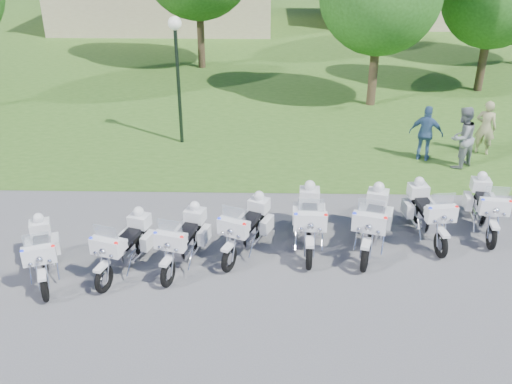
{
  "coord_description": "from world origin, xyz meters",
  "views": [
    {
      "loc": [
        0.93,
        -11.65,
        7.45
      ],
      "look_at": [
        0.63,
        1.2,
        0.95
      ],
      "focal_mm": 40.0,
      "sensor_mm": 36.0,
      "label": 1
    }
  ],
  "objects_px": {
    "motorcycle_4": "(309,219)",
    "motorcycle_6": "(427,213)",
    "motorcycle_1": "(125,244)",
    "motorcycle_5": "(373,221)",
    "motorcycle_0": "(42,252)",
    "motorcycle_7": "(485,206)",
    "motorcycle_3": "(247,227)",
    "bystander_a": "(486,128)",
    "motorcycle_2": "(184,239)",
    "bystander_b": "(462,138)",
    "bystander_c": "(426,134)",
    "lamp_post": "(176,50)"
  },
  "relations": [
    {
      "from": "motorcycle_1",
      "to": "bystander_a",
      "type": "relative_size",
      "value": 1.19
    },
    {
      "from": "motorcycle_3",
      "to": "bystander_c",
      "type": "bearing_deg",
      "value": -111.93
    },
    {
      "from": "motorcycle_1",
      "to": "motorcycle_2",
      "type": "xyz_separation_m",
      "value": [
        1.3,
        0.26,
        0.01
      ]
    },
    {
      "from": "motorcycle_3",
      "to": "bystander_b",
      "type": "bearing_deg",
      "value": -119.39
    },
    {
      "from": "motorcycle_5",
      "to": "bystander_c",
      "type": "distance_m",
      "value": 5.93
    },
    {
      "from": "motorcycle_1",
      "to": "bystander_c",
      "type": "distance_m",
      "value": 10.43
    },
    {
      "from": "bystander_b",
      "to": "bystander_c",
      "type": "bearing_deg",
      "value": -67.64
    },
    {
      "from": "motorcycle_5",
      "to": "lamp_post",
      "type": "xyz_separation_m",
      "value": [
        -5.53,
        6.71,
        2.52
      ]
    },
    {
      "from": "motorcycle_0",
      "to": "motorcycle_1",
      "type": "relative_size",
      "value": 0.98
    },
    {
      "from": "motorcycle_0",
      "to": "bystander_b",
      "type": "bearing_deg",
      "value": -170.57
    },
    {
      "from": "motorcycle_6",
      "to": "motorcycle_7",
      "type": "xyz_separation_m",
      "value": [
        1.54,
        0.38,
        -0.0
      ]
    },
    {
      "from": "motorcycle_5",
      "to": "bystander_b",
      "type": "relative_size",
      "value": 1.24
    },
    {
      "from": "motorcycle_0",
      "to": "bystander_b",
      "type": "height_order",
      "value": "bystander_b"
    },
    {
      "from": "motorcycle_7",
      "to": "motorcycle_3",
      "type": "bearing_deg",
      "value": 17.54
    },
    {
      "from": "motorcycle_0",
      "to": "bystander_c",
      "type": "distance_m",
      "value": 12.06
    },
    {
      "from": "motorcycle_2",
      "to": "motorcycle_3",
      "type": "relative_size",
      "value": 1.03
    },
    {
      "from": "motorcycle_2",
      "to": "bystander_b",
      "type": "relative_size",
      "value": 1.12
    },
    {
      "from": "bystander_a",
      "to": "bystander_b",
      "type": "bearing_deg",
      "value": 74.11
    },
    {
      "from": "motorcycle_2",
      "to": "motorcycle_4",
      "type": "relative_size",
      "value": 0.9
    },
    {
      "from": "motorcycle_0",
      "to": "bystander_a",
      "type": "height_order",
      "value": "bystander_a"
    },
    {
      "from": "motorcycle_0",
      "to": "motorcycle_4",
      "type": "distance_m",
      "value": 6.14
    },
    {
      "from": "motorcycle_3",
      "to": "bystander_c",
      "type": "distance_m",
      "value": 7.85
    },
    {
      "from": "motorcycle_6",
      "to": "motorcycle_2",
      "type": "bearing_deg",
      "value": 5.67
    },
    {
      "from": "motorcycle_2",
      "to": "bystander_b",
      "type": "bearing_deg",
      "value": -129.68
    },
    {
      "from": "motorcycle_3",
      "to": "motorcycle_5",
      "type": "distance_m",
      "value": 3.0
    },
    {
      "from": "motorcycle_0",
      "to": "motorcycle_3",
      "type": "bearing_deg",
      "value": 174.55
    },
    {
      "from": "motorcycle_6",
      "to": "lamp_post",
      "type": "xyz_separation_m",
      "value": [
        -6.97,
        6.14,
        2.57
      ]
    },
    {
      "from": "motorcycle_3",
      "to": "motorcycle_4",
      "type": "bearing_deg",
      "value": -145.82
    },
    {
      "from": "motorcycle_0",
      "to": "bystander_a",
      "type": "distance_m",
      "value": 14.11
    },
    {
      "from": "motorcycle_2",
      "to": "motorcycle_7",
      "type": "height_order",
      "value": "motorcycle_7"
    },
    {
      "from": "motorcycle_4",
      "to": "motorcycle_6",
      "type": "relative_size",
      "value": 1.06
    },
    {
      "from": "motorcycle_7",
      "to": "bystander_b",
      "type": "xyz_separation_m",
      "value": [
        0.51,
        3.86,
        0.33
      ]
    },
    {
      "from": "motorcycle_0",
      "to": "bystander_a",
      "type": "xyz_separation_m",
      "value": [
        12.08,
        7.3,
        0.28
      ]
    },
    {
      "from": "motorcycle_0",
      "to": "lamp_post",
      "type": "bearing_deg",
      "value": -123.47
    },
    {
      "from": "motorcycle_5",
      "to": "lamp_post",
      "type": "relative_size",
      "value": 0.57
    },
    {
      "from": "motorcycle_2",
      "to": "bystander_b",
      "type": "xyz_separation_m",
      "value": [
        7.9,
        5.59,
        0.35
      ]
    },
    {
      "from": "motorcycle_6",
      "to": "bystander_a",
      "type": "relative_size",
      "value": 1.28
    },
    {
      "from": "bystander_a",
      "to": "bystander_b",
      "type": "xyz_separation_m",
      "value": [
        -1.11,
        -1.11,
        0.07
      ]
    },
    {
      "from": "motorcycle_7",
      "to": "motorcycle_0",
      "type": "bearing_deg",
      "value": 19.07
    },
    {
      "from": "motorcycle_1",
      "to": "motorcycle_5",
      "type": "height_order",
      "value": "motorcycle_5"
    },
    {
      "from": "motorcycle_0",
      "to": "motorcycle_4",
      "type": "height_order",
      "value": "motorcycle_4"
    },
    {
      "from": "motorcycle_6",
      "to": "bystander_c",
      "type": "bearing_deg",
      "value": -110.1
    },
    {
      "from": "motorcycle_0",
      "to": "motorcycle_7",
      "type": "bearing_deg",
      "value": 172.53
    },
    {
      "from": "motorcycle_7",
      "to": "lamp_post",
      "type": "xyz_separation_m",
      "value": [
        -8.51,
        5.76,
        2.57
      ]
    },
    {
      "from": "motorcycle_1",
      "to": "motorcycle_4",
      "type": "relative_size",
      "value": 0.88
    },
    {
      "from": "motorcycle_4",
      "to": "motorcycle_7",
      "type": "relative_size",
      "value": 1.07
    },
    {
      "from": "motorcycle_0",
      "to": "motorcycle_6",
      "type": "xyz_separation_m",
      "value": [
        8.9,
        1.94,
        0.03
      ]
    },
    {
      "from": "motorcycle_7",
      "to": "bystander_b",
      "type": "height_order",
      "value": "bystander_b"
    },
    {
      "from": "motorcycle_5",
      "to": "bystander_c",
      "type": "height_order",
      "value": "bystander_c"
    },
    {
      "from": "motorcycle_5",
      "to": "motorcycle_7",
      "type": "distance_m",
      "value": 3.14
    }
  ]
}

